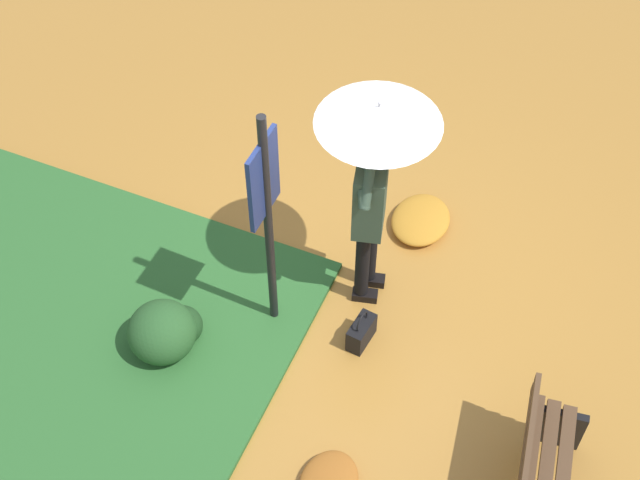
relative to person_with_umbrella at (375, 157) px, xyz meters
name	(u,v)px	position (x,y,z in m)	size (l,w,h in m)	color
ground_plane	(362,294)	(-0.14, -0.02, -1.55)	(18.00, 18.00, 0.00)	#B27A33
person_with_umbrella	(375,157)	(0.00, 0.00, 0.00)	(0.96, 0.96, 2.04)	black
info_sign_post	(266,203)	(-0.67, 0.59, -0.11)	(0.44, 0.07, 2.30)	black
handbag	(361,332)	(-0.60, -0.18, -1.42)	(0.31, 0.17, 0.37)	black
shrub_cluster	(166,331)	(-1.29, 1.26, -1.31)	(0.62, 0.56, 0.51)	#285628
leaf_pile_near_person	(421,220)	(0.82, -0.22, -1.48)	(0.66, 0.53, 0.15)	#C68428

